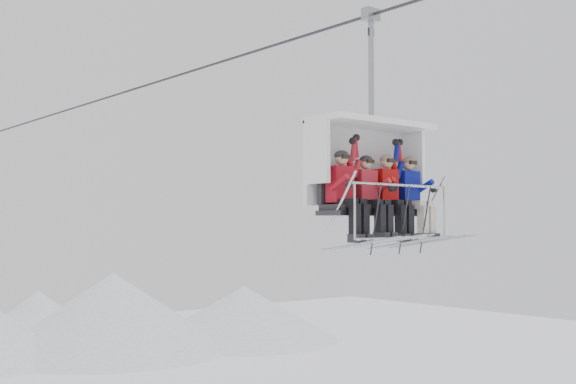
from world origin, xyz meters
TOP-DOWN VIEW (x-y plane):
  - haul_cable at (0.00, 0.00)m, footprint 0.06×50.00m
  - chairlift_carrier at (0.00, -2.15)m, footprint 2.37×1.17m
  - skier_far_left at (-0.80, -2.45)m, footprint 0.41×1.69m
  - skier_center_left at (-0.24, -2.46)m, footprint 0.38×1.69m
  - skier_center_right at (0.27, -2.45)m, footprint 0.41×1.69m
  - skier_far_right at (0.83, -2.45)m, footprint 0.40×1.69m

SIDE VIEW (x-z plane):
  - skier_center_left at x=-0.24m, z-range 9.41..10.96m
  - skier_far_right at x=0.83m, z-range 9.40..11.01m
  - skier_far_left at x=-0.80m, z-range 9.40..11.02m
  - skier_center_right at x=0.27m, z-range 9.40..11.02m
  - chairlift_carrier at x=0.00m, z-range 8.68..12.66m
  - haul_cable at x=0.00m, z-range 13.27..13.33m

